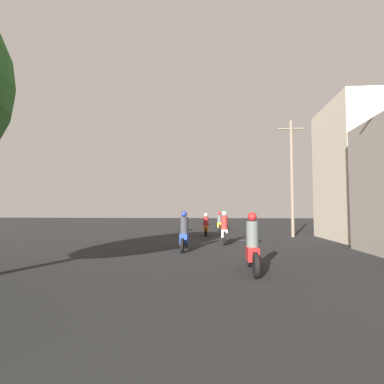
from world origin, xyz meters
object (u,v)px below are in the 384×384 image
object	(u,v)px
building_right_far	(377,171)
utility_pole_far	(292,176)
motorcycle_yellow	(219,223)
motorcycle_orange	(206,226)
motorcycle_blue	(184,235)
motorcycle_red	(252,248)
motorcycle_silver	(224,230)

from	to	relation	value
building_right_far	utility_pole_far	distance (m)	4.48
motorcycle_yellow	utility_pole_far	bearing A→B (deg)	-35.90
motorcycle_yellow	building_right_far	distance (m)	11.02
motorcycle_orange	utility_pole_far	bearing A→B (deg)	-12.08
motorcycle_blue	motorcycle_red	bearing A→B (deg)	-56.21
motorcycle_red	motorcycle_yellow	bearing A→B (deg)	96.04
motorcycle_blue	motorcycle_orange	xyz separation A→B (m)	(0.60, 6.97, -0.05)
motorcycle_red	utility_pole_far	bearing A→B (deg)	74.06
utility_pole_far	motorcycle_silver	bearing A→B (deg)	-137.72
motorcycle_red	motorcycle_orange	xyz separation A→B (m)	(-1.68, 11.01, -0.05)
motorcycle_silver	motorcycle_yellow	distance (m)	8.31
motorcycle_silver	building_right_far	xyz separation A→B (m)	(8.38, 2.17, 3.12)
motorcycle_red	motorcycle_silver	distance (m)	6.77
motorcycle_orange	utility_pole_far	distance (m)	6.20
motorcycle_blue	building_right_far	size ratio (longest dim) A/B	0.26
motorcycle_yellow	motorcycle_orange	bearing A→B (deg)	-92.99
utility_pole_far	motorcycle_yellow	bearing A→B (deg)	134.85
motorcycle_red	building_right_far	distance (m)	12.23
motorcycle_blue	motorcycle_silver	size ratio (longest dim) A/B	0.94
motorcycle_orange	motorcycle_red	bearing A→B (deg)	-88.85
motorcycle_orange	utility_pole_far	xyz separation A→B (m)	(5.31, -0.42, 3.16)
motorcycle_orange	motorcycle_yellow	bearing A→B (deg)	70.21
motorcycle_red	motorcycle_blue	bearing A→B (deg)	122.50
motorcycle_blue	building_right_far	xyz separation A→B (m)	(10.06, 4.87, 3.12)
motorcycle_red	building_right_far	size ratio (longest dim) A/B	0.28
motorcycle_red	motorcycle_silver	xyz separation A→B (m)	(-0.60, 6.74, 0.00)
motorcycle_orange	utility_pole_far	size ratio (longest dim) A/B	0.27
motorcycle_yellow	building_right_far	size ratio (longest dim) A/B	0.26
motorcycle_blue	motorcycle_yellow	size ratio (longest dim) A/B	1.03
motorcycle_yellow	motorcycle_blue	bearing A→B (deg)	-88.40
motorcycle_yellow	motorcycle_silver	bearing A→B (deg)	-79.34
motorcycle_red	motorcycle_blue	xyz separation A→B (m)	(-2.29, 4.04, 0.00)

